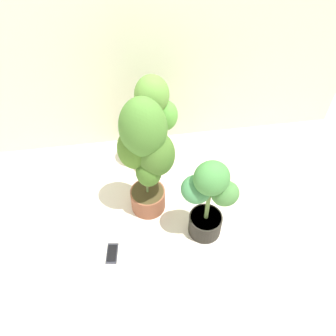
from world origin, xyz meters
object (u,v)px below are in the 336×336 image
(potted_plant_center, at_px, (146,153))
(cell_phone, at_px, (112,253))
(potted_plant_back_center, at_px, (154,118))
(potted_plant_front_right, at_px, (209,198))

(potted_plant_center, bearing_deg, cell_phone, -130.08)
(potted_plant_back_center, bearing_deg, potted_plant_center, -103.19)
(potted_plant_center, distance_m, potted_plant_back_center, 0.41)
(potted_plant_front_right, bearing_deg, potted_plant_back_center, 111.19)
(potted_plant_back_center, height_order, cell_phone, potted_plant_back_center)
(potted_plant_center, relative_size, cell_phone, 6.03)
(cell_phone, bearing_deg, potted_plant_back_center, -108.62)
(potted_plant_center, xyz_separation_m, cell_phone, (-0.27, -0.33, -0.53))
(potted_plant_front_right, distance_m, cell_phone, 0.71)
(potted_plant_center, xyz_separation_m, potted_plant_back_center, (0.09, 0.39, -0.07))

